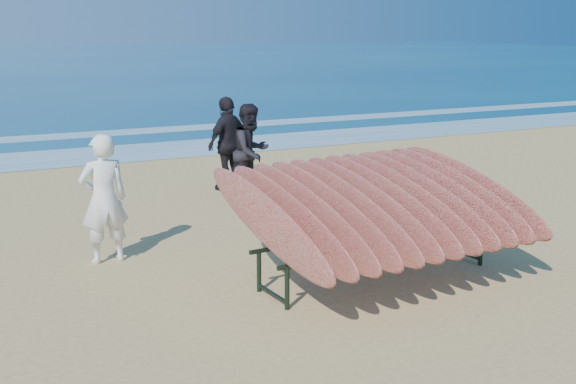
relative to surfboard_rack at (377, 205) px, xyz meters
name	(u,v)px	position (x,y,z in m)	size (l,w,h in m)	color
ground	(316,279)	(-0.70, 0.27, -0.94)	(120.00, 120.00, 0.00)	tan
foam_near	(123,153)	(-0.70, 10.27, -0.93)	(160.00, 160.00, 0.00)	white
foam_far	(94,134)	(-0.70, 13.77, -0.93)	(160.00, 160.00, 0.00)	white
surfboard_rack	(377,205)	(0.00, 0.00, 0.00)	(3.39, 3.12, 1.55)	black
person_white	(104,199)	(-2.88, 2.11, -0.08)	(0.63, 0.41, 1.72)	white
person_dark_a	(251,152)	(0.26, 4.51, -0.07)	(0.84, 0.66, 1.73)	black
person_dark_b	(228,144)	(0.19, 5.43, -0.05)	(1.04, 0.43, 1.78)	black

